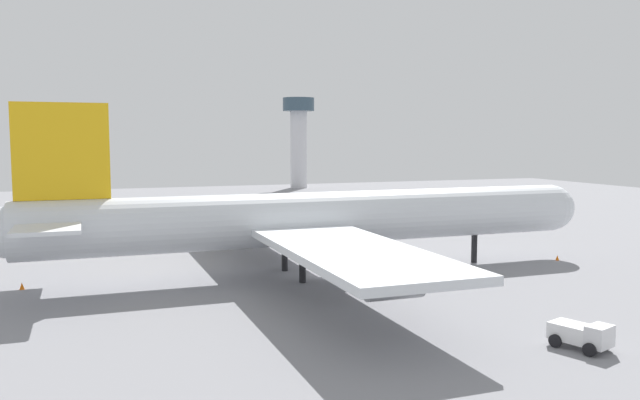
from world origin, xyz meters
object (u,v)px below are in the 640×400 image
(cargo_airplane, at_px, (315,219))
(control_tower, at_px, (299,132))
(baggage_tug, at_px, (582,334))
(safety_cone_nose, at_px, (557,258))
(safety_cone_tail, at_px, (22,286))

(cargo_airplane, distance_m, control_tower, 124.49)
(baggage_tug, height_order, safety_cone_nose, baggage_tug)
(safety_cone_tail, distance_m, control_tower, 133.81)
(safety_cone_tail, bearing_deg, baggage_tug, -40.71)
(safety_cone_nose, bearing_deg, baggage_tug, -127.71)
(safety_cone_tail, bearing_deg, safety_cone_nose, -5.47)
(cargo_airplane, distance_m, safety_cone_nose, 31.14)
(safety_cone_nose, xyz_separation_m, safety_cone_tail, (-59.96, 5.75, 0.03))
(cargo_airplane, xyz_separation_m, control_tower, (37.11, 118.37, 10.46))
(cargo_airplane, relative_size, safety_cone_tail, 96.67)
(baggage_tug, distance_m, safety_cone_tail, 51.02)
(cargo_airplane, bearing_deg, safety_cone_tail, 173.38)
(baggage_tug, xyz_separation_m, safety_cone_nose, (21.29, 27.53, -0.75))
(safety_cone_nose, height_order, safety_cone_tail, safety_cone_tail)
(baggage_tug, bearing_deg, cargo_airplane, 107.17)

